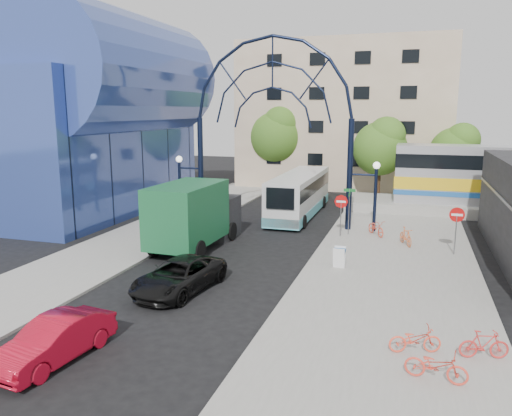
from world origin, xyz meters
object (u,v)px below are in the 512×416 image
(tree_north_b, at_px, (278,134))
(bike_near_a, at_px, (376,228))
(stop_sign, at_px, (341,205))
(red_sedan, at_px, (55,340))
(sandwich_board, at_px, (339,255))
(black_suv, at_px, (179,276))
(gateway_arch, at_px, (272,93))
(bike_near_b, at_px, (406,236))
(do_not_enter_sign, at_px, (457,219))
(tree_north_c, at_px, (457,149))
(tree_north_a, at_px, (381,145))
(street_name_sign, at_px, (349,202))
(green_truck, at_px, (196,215))
(bike_far_a, at_px, (436,366))
(city_bus, at_px, (299,194))
(bike_far_c, at_px, (415,339))
(bike_far_b, at_px, (484,345))

(tree_north_b, relative_size, bike_near_a, 4.48)
(stop_sign, bearing_deg, red_sedan, -109.43)
(sandwich_board, height_order, black_suv, black_suv)
(gateway_arch, height_order, bike_near_b, gateway_arch)
(do_not_enter_sign, distance_m, tree_north_c, 18.11)
(tree_north_a, bearing_deg, bike_near_a, -86.97)
(stop_sign, xyz_separation_m, tree_north_b, (-8.68, 17.93, 3.27))
(tree_north_c, xyz_separation_m, black_suv, (-12.51, -26.85, -3.60))
(bike_near_b, bearing_deg, tree_north_c, 55.18)
(street_name_sign, xyz_separation_m, green_truck, (-7.75, -5.00, -0.29))
(do_not_enter_sign, xyz_separation_m, tree_north_b, (-14.88, 19.93, 3.29))
(bike_near_b, bearing_deg, tree_north_a, 76.50)
(tree_north_b, distance_m, bike_near_b, 23.01)
(gateway_arch, height_order, bike_far_a, gateway_arch)
(green_truck, distance_m, bike_near_a, 10.82)
(gateway_arch, height_order, black_suv, gateway_arch)
(red_sedan, bearing_deg, gateway_arch, 93.02)
(stop_sign, xyz_separation_m, sandwich_board, (0.80, -6.02, -1.25))
(sandwich_board, relative_size, tree_north_b, 0.12)
(tree_north_b, distance_m, city_bus, 13.65)
(gateway_arch, xyz_separation_m, do_not_enter_sign, (11.00, -4.00, -6.58))
(tree_north_c, bearing_deg, tree_north_b, 172.88)
(sandwich_board, xyz_separation_m, bike_near_a, (1.21, 6.90, -0.15))
(tree_north_b, bearing_deg, bike_far_c, -67.86)
(do_not_enter_sign, bearing_deg, bike_far_b, -89.84)
(city_bus, distance_m, black_suv, 16.75)
(bike_far_b, bearing_deg, green_truck, 41.98)
(gateway_arch, height_order, city_bus, gateway_arch)
(bike_far_c, bearing_deg, tree_north_a, -11.89)
(tree_north_b, distance_m, bike_far_a, 36.25)
(bike_far_c, bearing_deg, gateway_arch, 11.83)
(stop_sign, distance_m, red_sedan, 18.53)
(gateway_arch, bearing_deg, do_not_enter_sign, -19.99)
(bike_near_b, bearing_deg, bike_far_c, -110.56)
(tree_north_b, relative_size, green_truck, 1.09)
(sandwich_board, bearing_deg, bike_far_a, -66.84)
(street_name_sign, bearing_deg, red_sedan, -109.96)
(bike_far_b, bearing_deg, gateway_arch, 21.39)
(stop_sign, bearing_deg, bike_far_c, -72.94)
(bike_far_a, bearing_deg, street_name_sign, 23.37)
(street_name_sign, xyz_separation_m, red_sedan, (-6.55, -18.03, -1.46))
(sandwich_board, relative_size, tree_north_c, 0.15)
(tree_north_c, bearing_deg, street_name_sign, -114.31)
(tree_north_b, relative_size, city_bus, 0.73)
(tree_north_a, relative_size, black_suv, 1.44)
(gateway_arch, relative_size, sandwich_board, 13.80)
(green_truck, relative_size, bike_far_b, 4.97)
(do_not_enter_sign, relative_size, bike_far_c, 1.53)
(sandwich_board, height_order, bike_far_c, sandwich_board)
(street_name_sign, height_order, city_bus, city_bus)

